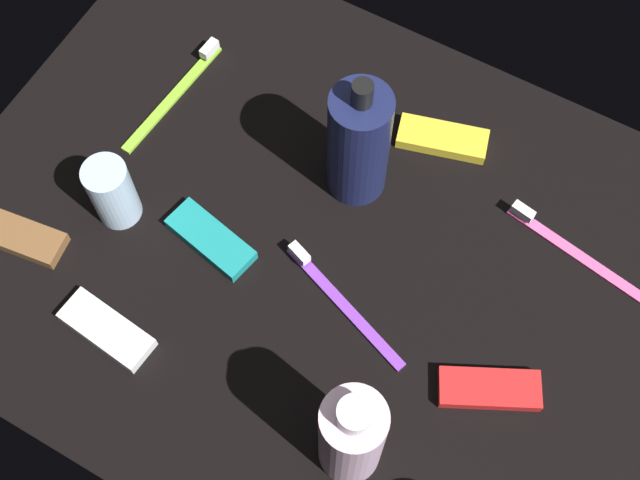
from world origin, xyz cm
name	(u,v)px	position (x,y,z in cm)	size (l,w,h in cm)	color
ground_plane	(320,254)	(0.00, 0.00, -0.60)	(84.00, 64.00, 1.20)	black
lotion_bottle	(358,143)	(-0.81, 9.81, 8.17)	(6.75, 6.75, 18.79)	#181E47
bodywash_bottle	(352,436)	(13.33, -17.81, 7.79)	(6.15, 6.15, 17.13)	silver
deodorant_stick	(112,192)	(-22.12, -6.64, 4.47)	(4.90, 4.90, 8.93)	silver
toothbrush_pink	(570,248)	(23.92, 13.61, 0.61)	(17.94, 4.26, 2.10)	#E55999
toothbrush_purple	(338,298)	(4.48, -4.05, 0.61)	(17.32, 7.29, 2.10)	purple
toothbrush_lime	(178,89)	(-25.19, 10.03, 0.61)	(2.68, 18.04, 2.10)	#8CD133
snack_bar_red	(489,389)	(22.82, -5.23, 0.75)	(10.40, 4.00, 1.50)	red
snack_bar_white	(107,330)	(-15.01, -19.17, 0.75)	(10.40, 4.00, 1.50)	white
snack_bar_brown	(19,236)	(-29.80, -14.99, 0.75)	(10.40, 4.00, 1.50)	brown
snack_bar_yellow	(442,139)	(5.57, 19.27, 0.75)	(10.40, 4.00, 1.50)	yellow
snack_bar_teal	(211,239)	(-11.07, -4.93, 0.75)	(10.40, 4.00, 1.50)	teal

